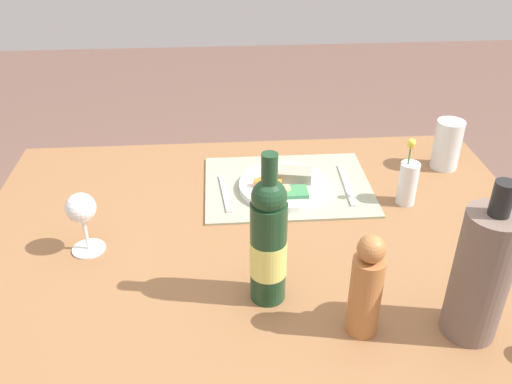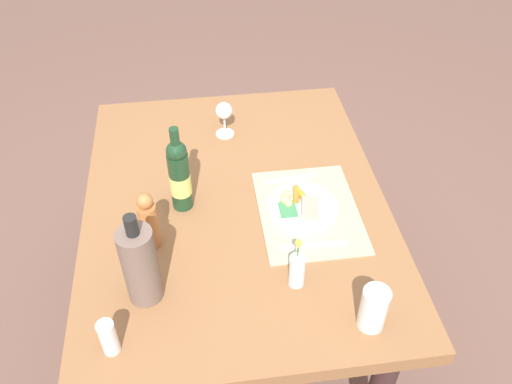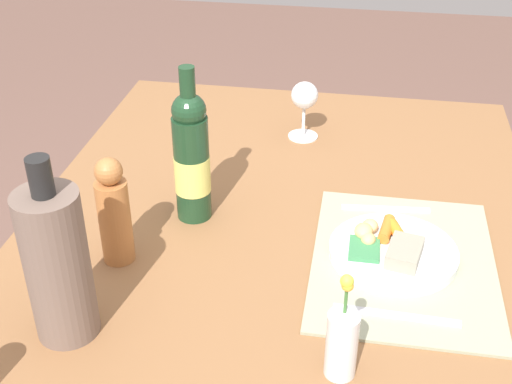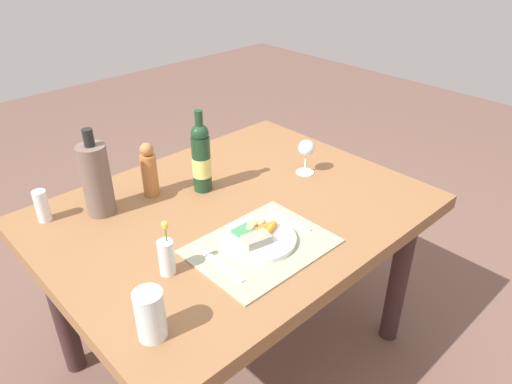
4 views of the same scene
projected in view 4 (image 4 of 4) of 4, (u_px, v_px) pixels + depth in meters
name	position (u px, v px, depth m)	size (l,w,h in m)	color
ground_plane	(238.00, 349.00, 2.11)	(8.00, 8.00, 0.00)	brown
dining_table	(234.00, 229.00, 1.78)	(1.33, 1.03, 0.74)	brown
placemat	(261.00, 246.00, 1.52)	(0.44, 0.33, 0.01)	#979C80
dinner_plate	(259.00, 237.00, 1.54)	(0.24, 0.24, 0.05)	silver
fork	(221.00, 264.00, 1.44)	(0.01, 0.21, 0.01)	silver
knife	(290.00, 220.00, 1.64)	(0.01, 0.18, 0.01)	silver
flower_vase	(166.00, 256.00, 1.39)	(0.05, 0.05, 0.18)	silver
pepper_mill	(149.00, 171.00, 1.76)	(0.06, 0.06, 0.21)	#B06C39
cooler_bottle	(96.00, 179.00, 1.63)	(0.10, 0.10, 0.32)	#6E5A4F
salt_shaker	(42.00, 206.00, 1.63)	(0.05, 0.05, 0.11)	white
water_tumbler	(151.00, 317.00, 1.18)	(0.08, 0.08, 0.14)	silver
wine_bottle	(201.00, 158.00, 1.77)	(0.07, 0.07, 0.32)	#1B3C22
wine_glass	(307.00, 150.00, 1.90)	(0.07, 0.07, 0.14)	white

